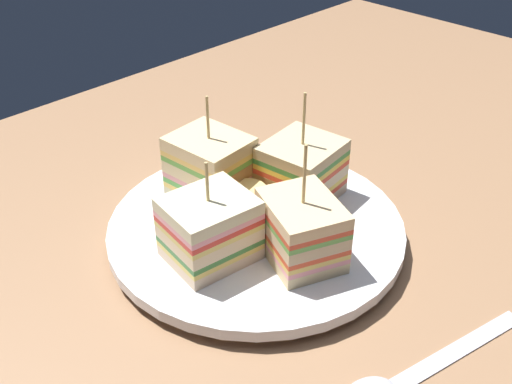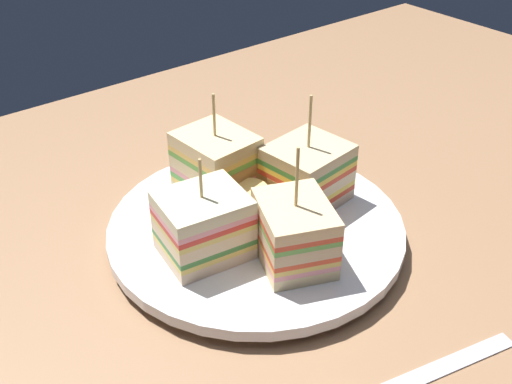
{
  "view_description": "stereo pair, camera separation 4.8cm",
  "coord_description": "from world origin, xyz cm",
  "px_view_note": "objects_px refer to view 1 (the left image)",
  "views": [
    {
      "loc": [
        28.61,
        28.37,
        31.58
      ],
      "look_at": [
        0.0,
        0.0,
        4.73
      ],
      "focal_mm": 42.94,
      "sensor_mm": 36.0,
      "label": 1
    },
    {
      "loc": [
        25.01,
        31.59,
        31.58
      ],
      "look_at": [
        0.0,
        0.0,
        4.73
      ],
      "focal_mm": 42.94,
      "sensor_mm": 36.0,
      "label": 2
    }
  ],
  "objects_px": {
    "sandwich_wedge_0": "(299,170)",
    "sandwich_wedge_1": "(206,170)",
    "plate": "(256,229)",
    "sandwich_wedge_3": "(301,230)",
    "chip_pile": "(261,208)",
    "sandwich_wedge_2": "(210,229)"
  },
  "relations": [
    {
      "from": "sandwich_wedge_0",
      "to": "sandwich_wedge_1",
      "type": "distance_m",
      "value": 0.08
    },
    {
      "from": "plate",
      "to": "sandwich_wedge_0",
      "type": "relative_size",
      "value": 2.48
    },
    {
      "from": "sandwich_wedge_0",
      "to": "plate",
      "type": "bearing_deg",
      "value": -4.25
    },
    {
      "from": "sandwich_wedge_3",
      "to": "chip_pile",
      "type": "xyz_separation_m",
      "value": [
        -0.01,
        -0.05,
        -0.01
      ]
    },
    {
      "from": "plate",
      "to": "sandwich_wedge_1",
      "type": "height_order",
      "value": "sandwich_wedge_1"
    },
    {
      "from": "sandwich_wedge_0",
      "to": "sandwich_wedge_1",
      "type": "height_order",
      "value": "sandwich_wedge_0"
    },
    {
      "from": "sandwich_wedge_2",
      "to": "chip_pile",
      "type": "bearing_deg",
      "value": 12.69
    },
    {
      "from": "sandwich_wedge_0",
      "to": "sandwich_wedge_3",
      "type": "relative_size",
      "value": 1.01
    },
    {
      "from": "sandwich_wedge_3",
      "to": "chip_pile",
      "type": "height_order",
      "value": "sandwich_wedge_3"
    },
    {
      "from": "sandwich_wedge_0",
      "to": "sandwich_wedge_2",
      "type": "bearing_deg",
      "value": -2.51
    },
    {
      "from": "chip_pile",
      "to": "sandwich_wedge_0",
      "type": "bearing_deg",
      "value": -175.6
    },
    {
      "from": "sandwich_wedge_1",
      "to": "sandwich_wedge_2",
      "type": "distance_m",
      "value": 0.08
    },
    {
      "from": "sandwich_wedge_0",
      "to": "sandwich_wedge_2",
      "type": "height_order",
      "value": "sandwich_wedge_0"
    },
    {
      "from": "sandwich_wedge_3",
      "to": "chip_pile",
      "type": "distance_m",
      "value": 0.06
    },
    {
      "from": "sandwich_wedge_0",
      "to": "sandwich_wedge_2",
      "type": "distance_m",
      "value": 0.11
    },
    {
      "from": "sandwich_wedge_1",
      "to": "sandwich_wedge_2",
      "type": "xyz_separation_m",
      "value": [
        0.05,
        0.06,
        -0.0
      ]
    },
    {
      "from": "plate",
      "to": "sandwich_wedge_2",
      "type": "bearing_deg",
      "value": 6.22
    },
    {
      "from": "sandwich_wedge_0",
      "to": "chip_pile",
      "type": "bearing_deg",
      "value": -2.59
    },
    {
      "from": "plate",
      "to": "sandwich_wedge_3",
      "type": "xyz_separation_m",
      "value": [
        0.01,
        0.05,
        0.03
      ]
    },
    {
      "from": "chip_pile",
      "to": "sandwich_wedge_1",
      "type": "bearing_deg",
      "value": -80.95
    },
    {
      "from": "plate",
      "to": "sandwich_wedge_2",
      "type": "relative_size",
      "value": 2.92
    },
    {
      "from": "sandwich_wedge_0",
      "to": "chip_pile",
      "type": "distance_m",
      "value": 0.05
    }
  ]
}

